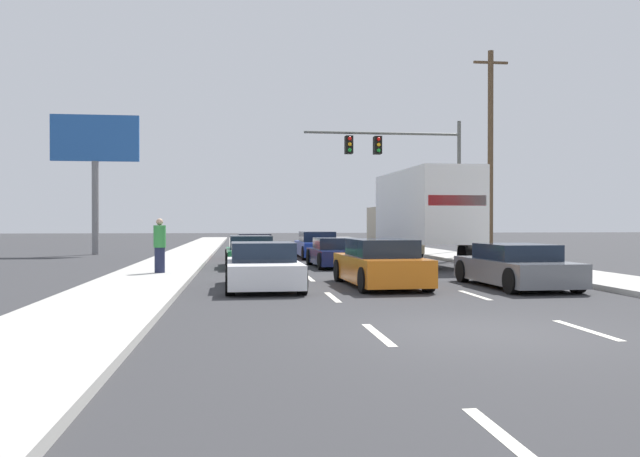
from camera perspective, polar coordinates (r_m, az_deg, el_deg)
The scene contains 16 objects.
ground_plane at distance 35.10m, azimuth -0.75°, elevation -2.28°, with size 140.00×140.00×0.00m, color #333335.
sidewalk_right at distance 31.63m, azimuth 12.15°, elevation -2.47°, with size 2.60×80.00×0.14m, color #B2AFA8.
sidewalk_left at distance 30.02m, azimuth -12.23°, elevation -2.63°, with size 2.60×80.00×0.14m, color #B2AFA8.
lane_markings at distance 30.06m, azimuth 0.30°, elevation -2.74°, with size 3.54×52.00×0.01m.
car_red at distance 31.17m, azimuth -5.84°, elevation -1.62°, with size 1.98×4.11×1.18m.
car_green at distance 25.07m, azimuth -6.15°, elevation -2.15°, with size 2.02×4.39×1.21m.
car_white at distance 17.00m, azimuth -5.05°, elevation -3.44°, with size 2.00×4.25×1.21m.
car_blue at distance 31.48m, azimuth -0.27°, elevation -1.53°, with size 1.92×4.71×1.28m.
car_navy at distance 25.08m, azimuth 1.40°, elevation -2.22°, with size 1.96×4.11×1.13m.
car_orange at distance 17.54m, azimuth 5.32°, elevation -3.17°, with size 2.00×4.38×1.28m.
box_truck at distance 26.72m, azimuth 8.72°, elevation 1.42°, with size 2.72×9.15×3.73m.
car_gray at distance 18.04m, azimuth 16.81°, elevation -3.25°, with size 2.05×4.32×1.15m.
traffic_signal_mast at distance 35.39m, azimuth 6.79°, elevation 6.32°, with size 8.62×0.69×7.26m.
utility_pole_mid at distance 34.41m, azimuth 14.76°, elevation 6.63°, with size 1.80×0.28×10.48m.
roadside_billboard at distance 36.88m, azimuth -19.17°, elevation 6.25°, with size 4.61×0.36×7.48m.
pedestrian_near_corner at distance 21.02m, azimuth -13.92°, elevation -1.47°, with size 0.38×0.38×1.71m.
Camera 1 is at (-3.80, -9.85, 1.73)m, focal length 36.38 mm.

